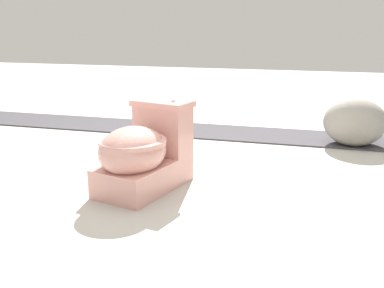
% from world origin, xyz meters
% --- Properties ---
extents(ground_plane, '(14.00, 14.00, 0.00)m').
position_xyz_m(ground_plane, '(0.00, 0.00, 0.00)').
color(ground_plane, '#B7B2A8').
extents(gravel_strip, '(0.56, 8.00, 0.01)m').
position_xyz_m(gravel_strip, '(-1.35, 0.50, 0.01)').
color(gravel_strip, '#423F44').
rests_on(gravel_strip, ground).
extents(toilet, '(0.70, 0.52, 0.52)m').
position_xyz_m(toilet, '(0.15, -0.12, 0.22)').
color(toilet, '#E09E93').
rests_on(toilet, ground).
extents(boulder_near, '(0.45, 0.52, 0.39)m').
position_xyz_m(boulder_near, '(-1.22, 1.17, 0.20)').
color(boulder_near, gray).
rests_on(boulder_near, ground).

